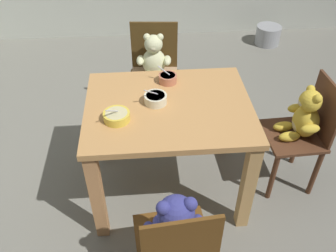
{
  "coord_description": "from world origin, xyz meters",
  "views": [
    {
      "loc": [
        -0.15,
        -1.75,
        2.05
      ],
      "look_at": [
        0.0,
        0.05,
        0.53
      ],
      "focal_mm": 38.61,
      "sensor_mm": 36.0,
      "label": 1
    }
  ],
  "objects_px": {
    "teddy_chair_far_center": "(154,68)",
    "porridge_bowl_terracotta_far_center": "(168,78)",
    "teddy_chair_near_right": "(303,123)",
    "porridge_bowl_yellow_near_left": "(117,116)",
    "teddy_chair_near_front": "(175,236)",
    "metal_pail": "(268,35)",
    "porridge_bowl_cream_center": "(156,99)",
    "dining_table": "(169,123)"
  },
  "relations": [
    {
      "from": "teddy_chair_near_front",
      "to": "porridge_bowl_terracotta_far_center",
      "type": "distance_m",
      "value": 1.07
    },
    {
      "from": "metal_pail",
      "to": "dining_table",
      "type": "bearing_deg",
      "value": -122.52
    },
    {
      "from": "porridge_bowl_yellow_near_left",
      "to": "metal_pail",
      "type": "relative_size",
      "value": 0.53
    },
    {
      "from": "dining_table",
      "to": "teddy_chair_far_center",
      "type": "height_order",
      "value": "teddy_chair_far_center"
    },
    {
      "from": "teddy_chair_near_front",
      "to": "metal_pail",
      "type": "distance_m",
      "value": 3.29
    },
    {
      "from": "porridge_bowl_yellow_near_left",
      "to": "metal_pail",
      "type": "bearing_deg",
      "value": 53.49
    },
    {
      "from": "porridge_bowl_terracotta_far_center",
      "to": "porridge_bowl_yellow_near_left",
      "type": "relative_size",
      "value": 0.82
    },
    {
      "from": "metal_pail",
      "to": "teddy_chair_near_right",
      "type": "bearing_deg",
      "value": -102.61
    },
    {
      "from": "porridge_bowl_cream_center",
      "to": "porridge_bowl_yellow_near_left",
      "type": "bearing_deg",
      "value": -147.27
    },
    {
      "from": "dining_table",
      "to": "porridge_bowl_cream_center",
      "type": "xyz_separation_m",
      "value": [
        -0.08,
        0.03,
        0.17
      ]
    },
    {
      "from": "teddy_chair_near_front",
      "to": "teddy_chair_near_right",
      "type": "xyz_separation_m",
      "value": [
        0.93,
        0.8,
        -0.03
      ]
    },
    {
      "from": "teddy_chair_near_front",
      "to": "metal_pail",
      "type": "relative_size",
      "value": 2.97
    },
    {
      "from": "dining_table",
      "to": "metal_pail",
      "type": "relative_size",
      "value": 3.51
    },
    {
      "from": "teddy_chair_far_center",
      "to": "metal_pail",
      "type": "distance_m",
      "value": 2.02
    },
    {
      "from": "teddy_chair_far_center",
      "to": "metal_pail",
      "type": "height_order",
      "value": "teddy_chair_far_center"
    },
    {
      "from": "porridge_bowl_yellow_near_left",
      "to": "metal_pail",
      "type": "distance_m",
      "value": 2.9
    },
    {
      "from": "teddy_chair_far_center",
      "to": "porridge_bowl_yellow_near_left",
      "type": "height_order",
      "value": "porridge_bowl_yellow_near_left"
    },
    {
      "from": "teddy_chair_near_right",
      "to": "porridge_bowl_yellow_near_left",
      "type": "height_order",
      "value": "porridge_bowl_yellow_near_left"
    },
    {
      "from": "porridge_bowl_terracotta_far_center",
      "to": "metal_pail",
      "type": "distance_m",
      "value": 2.42
    },
    {
      "from": "teddy_chair_near_right",
      "to": "porridge_bowl_yellow_near_left",
      "type": "bearing_deg",
      "value": 3.51
    },
    {
      "from": "teddy_chair_far_center",
      "to": "porridge_bowl_terracotta_far_center",
      "type": "height_order",
      "value": "teddy_chair_far_center"
    },
    {
      "from": "porridge_bowl_yellow_near_left",
      "to": "metal_pail",
      "type": "xyz_separation_m",
      "value": [
        1.68,
        2.27,
        -0.66
      ]
    },
    {
      "from": "teddy_chair_near_front",
      "to": "porridge_bowl_yellow_near_left",
      "type": "relative_size",
      "value": 5.6
    },
    {
      "from": "dining_table",
      "to": "metal_pail",
      "type": "height_order",
      "value": "dining_table"
    },
    {
      "from": "porridge_bowl_cream_center",
      "to": "metal_pail",
      "type": "xyz_separation_m",
      "value": [
        1.45,
        2.12,
        -0.66
      ]
    },
    {
      "from": "teddy_chair_near_right",
      "to": "porridge_bowl_terracotta_far_center",
      "type": "bearing_deg",
      "value": -18.16
    },
    {
      "from": "teddy_chair_near_front",
      "to": "porridge_bowl_terracotta_far_center",
      "type": "relative_size",
      "value": 6.84
    },
    {
      "from": "porridge_bowl_terracotta_far_center",
      "to": "porridge_bowl_cream_center",
      "type": "distance_m",
      "value": 0.24
    },
    {
      "from": "teddy_chair_near_front",
      "to": "teddy_chair_near_right",
      "type": "bearing_deg",
      "value": -54.34
    },
    {
      "from": "teddy_chair_near_right",
      "to": "porridge_bowl_cream_center",
      "type": "distance_m",
      "value": 1.0
    },
    {
      "from": "teddy_chair_near_right",
      "to": "porridge_bowl_cream_center",
      "type": "bearing_deg",
      "value": -3.78
    },
    {
      "from": "teddy_chair_near_right",
      "to": "metal_pail",
      "type": "distance_m",
      "value": 2.23
    },
    {
      "from": "teddy_chair_near_front",
      "to": "porridge_bowl_yellow_near_left",
      "type": "height_order",
      "value": "porridge_bowl_yellow_near_left"
    },
    {
      "from": "teddy_chair_near_front",
      "to": "porridge_bowl_terracotta_far_center",
      "type": "xyz_separation_m",
      "value": [
        0.05,
        1.04,
        0.21
      ]
    },
    {
      "from": "porridge_bowl_cream_center",
      "to": "metal_pail",
      "type": "distance_m",
      "value": 2.65
    },
    {
      "from": "teddy_chair_far_center",
      "to": "porridge_bowl_yellow_near_left",
      "type": "xyz_separation_m",
      "value": [
        -0.25,
        -0.9,
        0.24
      ]
    },
    {
      "from": "porridge_bowl_yellow_near_left",
      "to": "metal_pail",
      "type": "height_order",
      "value": "porridge_bowl_yellow_near_left"
    },
    {
      "from": "dining_table",
      "to": "porridge_bowl_yellow_near_left",
      "type": "bearing_deg",
      "value": -159.07
    },
    {
      "from": "teddy_chair_near_right",
      "to": "teddy_chair_near_front",
      "type": "bearing_deg",
      "value": 38.26
    },
    {
      "from": "teddy_chair_far_center",
      "to": "porridge_bowl_cream_center",
      "type": "distance_m",
      "value": 0.79
    },
    {
      "from": "dining_table",
      "to": "teddy_chair_near_right",
      "type": "bearing_deg",
      "value": 0.62
    },
    {
      "from": "porridge_bowl_cream_center",
      "to": "porridge_bowl_terracotta_far_center",
      "type": "bearing_deg",
      "value": 67.62
    }
  ]
}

